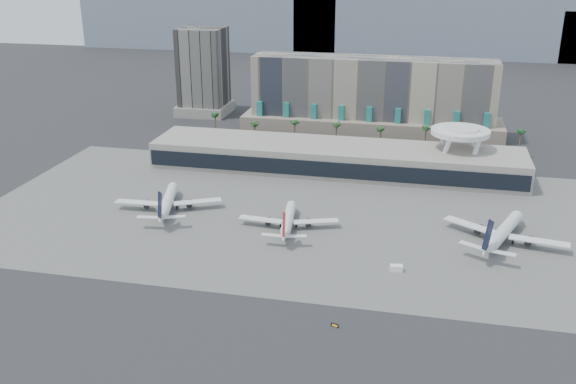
% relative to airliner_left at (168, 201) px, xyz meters
% --- Properties ---
extents(ground, '(900.00, 900.00, 0.00)m').
position_rel_airliner_left_xyz_m(ground, '(56.96, -47.55, -3.78)').
color(ground, '#232326').
rests_on(ground, ground).
extents(apron_pad, '(260.00, 130.00, 0.06)m').
position_rel_airliner_left_xyz_m(apron_pad, '(56.96, 7.45, -3.75)').
color(apron_pad, '#5B5B59').
rests_on(apron_pad, ground).
extents(mountain_ridge, '(680.00, 60.00, 70.00)m').
position_rel_airliner_left_xyz_m(mountain_ridge, '(84.84, 422.45, 26.11)').
color(mountain_ridge, gray).
rests_on(mountain_ridge, ground).
extents(hotel, '(140.00, 30.00, 42.00)m').
position_rel_airliner_left_xyz_m(hotel, '(66.96, 126.86, 13.03)').
color(hotel, tan).
rests_on(hotel, ground).
extents(office_tower, '(30.00, 30.00, 52.00)m').
position_rel_airliner_left_xyz_m(office_tower, '(-38.04, 152.45, 19.16)').
color(office_tower, black).
rests_on(office_tower, ground).
extents(terminal, '(170.00, 32.50, 14.50)m').
position_rel_airliner_left_xyz_m(terminal, '(56.96, 62.29, 2.74)').
color(terminal, '#A9A195').
rests_on(terminal, ground).
extents(saucer_structure, '(26.00, 26.00, 21.89)m').
position_rel_airliner_left_xyz_m(saucer_structure, '(111.96, 68.45, 14.67)').
color(saucer_structure, white).
rests_on(saucer_structure, ground).
extents(palm_row, '(157.80, 2.80, 13.10)m').
position_rel_airliner_left_xyz_m(palm_row, '(63.96, 97.45, 6.72)').
color(palm_row, brown).
rests_on(palm_row, ground).
extents(airliner_left, '(41.01, 42.56, 14.99)m').
position_rel_airliner_left_xyz_m(airliner_left, '(0.00, 0.00, 0.00)').
color(airliner_left, white).
rests_on(airliner_left, ground).
extents(airliner_centre, '(37.12, 38.42, 13.29)m').
position_rel_airliner_left_xyz_m(airliner_centre, '(49.81, -6.53, -0.43)').
color(airliner_centre, white).
rests_on(airliner_centre, ground).
extents(airliner_right, '(42.02, 43.37, 15.76)m').
position_rel_airliner_left_xyz_m(airliner_right, '(125.86, -2.23, 0.19)').
color(airliner_right, white).
rests_on(airliner_right, ground).
extents(service_vehicle_a, '(4.77, 2.92, 2.18)m').
position_rel_airliner_left_xyz_m(service_vehicle_a, '(-1.89, -1.29, -2.69)').
color(service_vehicle_a, white).
rests_on(service_vehicle_a, ground).
extents(service_vehicle_b, '(4.19, 2.72, 2.03)m').
position_rel_airliner_left_xyz_m(service_vehicle_b, '(90.87, -31.91, -2.77)').
color(service_vehicle_b, white).
rests_on(service_vehicle_b, ground).
extents(taxiway_sign, '(2.24, 1.00, 1.03)m').
position_rel_airliner_left_xyz_m(taxiway_sign, '(76.42, -68.14, -3.27)').
color(taxiway_sign, black).
rests_on(taxiway_sign, ground).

